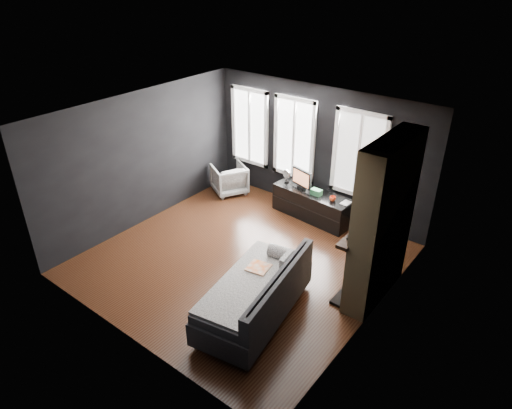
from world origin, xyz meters
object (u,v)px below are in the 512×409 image
Objects in this scene: armchair at (229,178)px; mantel_vase at (380,208)px; monitor at (302,178)px; book at (343,197)px; mug at (333,198)px; media_console at (312,205)px; sofa at (255,291)px.

mantel_vase is (4.00, -0.88, 0.95)m from armchair.
armchair is 1.93m from monitor.
mantel_vase is at bearing -41.63° from book.
mug is (2.66, 0.07, 0.29)m from armchair.
monitor is 4.28× the size of mug.
armchair is 2.16m from media_console.
book is (0.18, 0.08, 0.05)m from mug.
sofa is 3.05m from mug.
monitor reaches higher than armchair.
mantel_vase is at bearing -35.37° from mug.
armchair is 3.35× the size of book.
sofa is at bearing -82.68° from mug.
sofa is 3.35m from monitor.
monitor is 2.42m from mantel_vase.
book reaches higher than mug.
media_console is 13.61× the size of mug.
armchair is 4.20m from mantel_vase.
monitor is at bearing 101.19° from sofa.
media_console is 0.61m from monitor.
monitor reaches higher than media_console.
mantel_vase is (1.85, -1.05, 1.02)m from media_console.
mantel_vase is (2.13, -1.04, 0.48)m from monitor.
sofa is 16.96× the size of mug.
armchair is at bearing -159.23° from monitor.
armchair is 2.68m from mug.
sofa is 11.19× the size of mantel_vase.
mantel_vase is at bearing 55.71° from sofa.
book is (2.84, 0.16, 0.34)m from armchair.
armchair is at bearing 167.62° from mantel_vase.
armchair is 0.43× the size of media_console.
book is 1.15× the size of mantel_vase.
sofa reaches higher than media_console.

